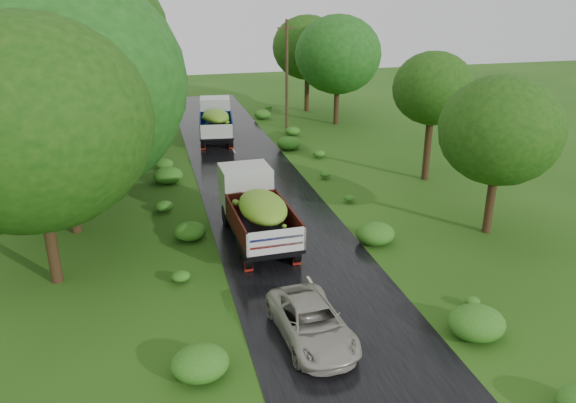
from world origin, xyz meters
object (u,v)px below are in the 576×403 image
object	(u,v)px
truck_near	(255,206)
truck_far	(216,119)
car	(312,323)
utility_pole	(287,74)

from	to	relation	value
truck_near	truck_far	xyz separation A→B (m)	(0.59, 18.43, -0.06)
car	utility_pole	distance (m)	29.60
truck_far	truck_near	bearing A→B (deg)	-85.19
truck_near	truck_far	distance (m)	18.44
truck_far	utility_pole	size ratio (longest dim) A/B	0.80
truck_far	car	world-z (taller)	truck_far
truck_far	car	distance (m)	26.83
truck_near	utility_pole	xyz separation A→B (m)	(6.64, 20.27, 2.79)
truck_near	car	world-z (taller)	truck_near
car	truck_near	bearing A→B (deg)	87.91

